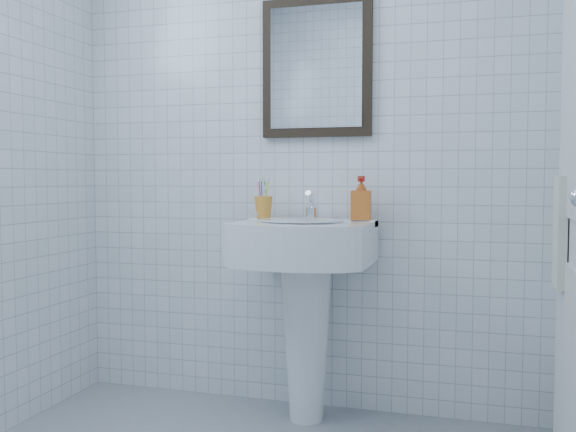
% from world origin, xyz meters
% --- Properties ---
extents(wall_back, '(2.20, 0.02, 2.50)m').
position_xyz_m(wall_back, '(0.00, 1.20, 1.25)').
color(wall_back, white).
rests_on(wall_back, ground).
extents(washbasin, '(0.57, 0.42, 0.88)m').
position_xyz_m(washbasin, '(0.07, 0.99, 0.59)').
color(washbasin, white).
rests_on(washbasin, ground).
extents(faucet, '(0.05, 0.11, 0.13)m').
position_xyz_m(faucet, '(0.07, 1.09, 0.92)').
color(faucet, silver).
rests_on(faucet, washbasin).
extents(toothbrush_cup, '(0.11, 0.11, 0.10)m').
position_xyz_m(toothbrush_cup, '(-0.16, 1.09, 0.92)').
color(toothbrush_cup, orange).
rests_on(toothbrush_cup, washbasin).
extents(soap_dispenser, '(0.09, 0.09, 0.19)m').
position_xyz_m(soap_dispenser, '(0.29, 1.10, 0.97)').
color(soap_dispenser, '#C14D12').
rests_on(soap_dispenser, washbasin).
extents(wall_mirror, '(0.50, 0.04, 0.62)m').
position_xyz_m(wall_mirror, '(0.07, 1.18, 1.55)').
color(wall_mirror, black).
rests_on(wall_mirror, wall_back).
extents(towel_ring, '(0.01, 0.18, 0.18)m').
position_xyz_m(towel_ring, '(1.06, 0.70, 1.05)').
color(towel_ring, silver).
rests_on(towel_ring, wall_right).
extents(hand_towel, '(0.03, 0.16, 0.38)m').
position_xyz_m(hand_towel, '(1.04, 0.70, 0.87)').
color(hand_towel, beige).
rests_on(hand_towel, towel_ring).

